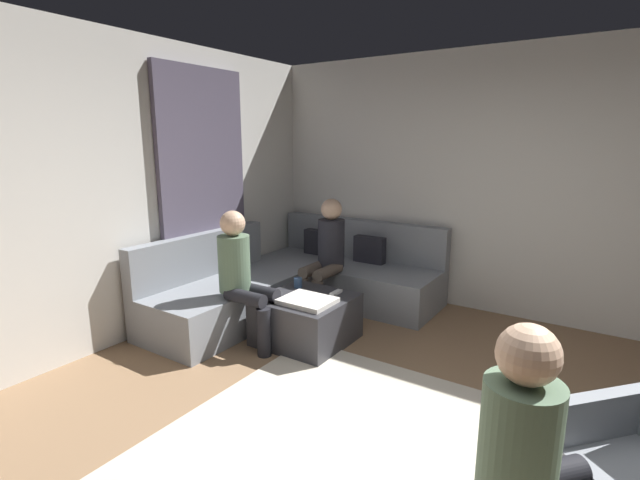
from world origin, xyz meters
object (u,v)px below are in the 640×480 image
coffee_mug (298,283)px  person_on_couch_side (243,273)px  game_remote (336,293)px  person_on_armchair (539,458)px  sectional_couch (298,282)px  person_on_couch_back (326,251)px  ottoman (306,319)px

coffee_mug → person_on_couch_side: size_ratio=0.08×
game_remote → person_on_armchair: 2.59m
sectional_couch → person_on_couch_back: (0.33, 0.06, 0.38)m
coffee_mug → person_on_couch_back: person_on_couch_back is taller
coffee_mug → person_on_armchair: person_on_armchair is taller
ottoman → sectional_couch: bearing=130.9°
coffee_mug → person_on_couch_back: bearing=93.0°
person_on_couch_back → person_on_armchair: bearing=136.8°
ottoman → game_remote: game_remote is taller
person_on_armchair → person_on_couch_side: bearing=-162.6°
game_remote → person_on_couch_side: size_ratio=0.12×
coffee_mug → person_on_couch_side: 0.60m
ottoman → game_remote: (0.18, 0.22, 0.22)m
game_remote → person_on_armchair: person_on_armchair is taller
sectional_couch → game_remote: 0.89m
sectional_couch → person_on_couch_side: 1.09m
sectional_couch → ottoman: bearing=-49.1°
sectional_couch → person_on_armchair: person_on_armchair is taller
person_on_couch_back → person_on_couch_side: same height
coffee_mug → person_on_couch_side: person_on_couch_side is taller
ottoman → person_on_armchair: size_ratio=0.64×
game_remote → person_on_couch_back: (-0.43, 0.50, 0.23)m
sectional_couch → coffee_mug: (0.36, -0.49, 0.19)m
coffee_mug → ottoman: bearing=-39.3°
coffee_mug → person_on_couch_side: bearing=-111.7°
game_remote → ottoman: bearing=-129.3°
game_remote → person_on_armchair: size_ratio=0.13×
ottoman → coffee_mug: size_ratio=8.00×
person_on_couch_side → person_on_armchair: 2.78m
game_remote → sectional_couch: bearing=149.5°
game_remote → coffee_mug: bearing=-174.3°
sectional_couch → coffee_mug: size_ratio=26.84×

